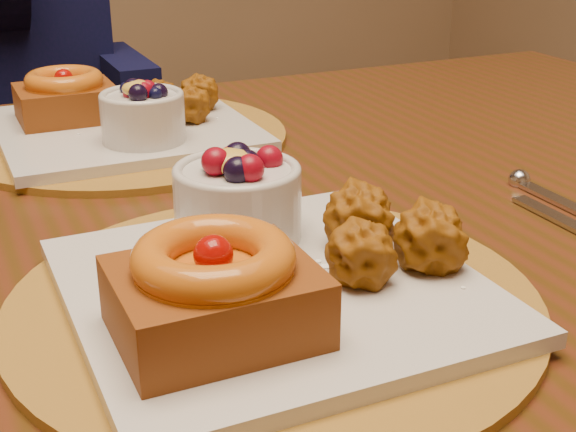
# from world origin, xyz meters

# --- Properties ---
(dining_table) EXTENTS (1.60, 0.90, 0.76)m
(dining_table) POSITION_xyz_m (0.06, -0.02, 0.68)
(dining_table) COLOR #3C240B
(dining_table) RESTS_ON ground
(place_setting_near) EXTENTS (0.38, 0.38, 0.09)m
(place_setting_near) POSITION_xyz_m (0.06, -0.24, 0.78)
(place_setting_near) COLOR brown
(place_setting_near) RESTS_ON dining_table
(place_setting_far) EXTENTS (0.38, 0.38, 0.09)m
(place_setting_far) POSITION_xyz_m (0.06, 0.19, 0.78)
(place_setting_far) COLOR brown
(place_setting_far) RESTS_ON dining_table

